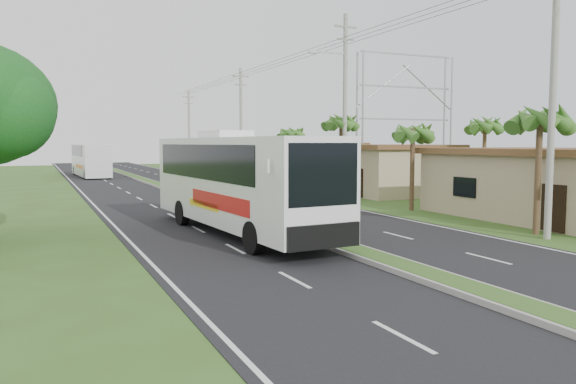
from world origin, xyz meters
name	(u,v)px	position (x,y,z in m)	size (l,w,h in m)	color
ground	(399,269)	(0.00, 0.00, 0.00)	(180.00, 180.00, 0.00)	#374E1C
road_asphalt	(210,204)	(0.00, 20.00, 0.01)	(14.00, 160.00, 0.02)	black
median_strip	(210,202)	(0.00, 20.00, 0.10)	(1.20, 160.00, 0.18)	gray
lane_edge_left	(98,209)	(-6.70, 20.00, 0.00)	(0.12, 160.00, 0.01)	silver
lane_edge_right	(306,199)	(6.70, 20.00, 0.00)	(0.12, 160.00, 0.01)	silver
shop_near	(561,183)	(14.00, 6.00, 1.78)	(8.60, 12.60, 3.52)	tan
shop_mid	(381,169)	(14.00, 22.00, 1.86)	(7.60, 10.60, 3.67)	tan
shop_far	(301,162)	(14.00, 36.00, 1.93)	(8.60, 11.60, 3.82)	tan
palm_verge_a	(540,120)	(9.00, 3.00, 4.74)	(2.40, 2.40, 5.45)	#473321
palm_verge_b	(413,133)	(9.40, 12.00, 4.36)	(2.40, 2.40, 5.05)	#473321
palm_verge_c	(341,123)	(8.80, 19.00, 5.12)	(2.40, 2.40, 5.85)	#473321
palm_verge_d	(292,134)	(9.30, 28.00, 4.55)	(2.40, 2.40, 5.25)	#473321
palm_behind_shop	(485,126)	(17.50, 15.00, 4.93)	(2.40, 2.40, 5.65)	#473321
utility_pole_a	(553,94)	(8.50, 2.00, 5.67)	(1.60, 0.28, 11.00)	gray
utility_pole_b	(345,105)	(8.47, 18.00, 6.26)	(3.20, 0.28, 12.00)	gray
utility_pole_c	(241,124)	(8.50, 38.00, 5.67)	(1.60, 0.28, 11.00)	gray
utility_pole_d	(189,130)	(8.50, 58.00, 5.42)	(1.60, 0.28, 10.50)	gray
billboard_lattice	(405,111)	(22.00, 30.00, 6.82)	(10.18, 1.18, 12.07)	gray
coach_bus_main	(237,177)	(-2.29, 8.21, 2.37)	(3.75, 13.51, 4.32)	white
coach_bus_far	(90,158)	(-4.17, 52.94, 2.05)	(3.25, 12.53, 3.62)	silver
motorcyclist	(278,211)	(-0.08, 9.08, 0.75)	(2.04, 1.15, 2.13)	black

